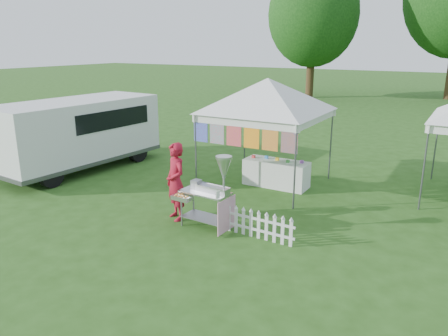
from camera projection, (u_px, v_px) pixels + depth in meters
The scene contains 8 objects.
ground at pixel (198, 227), 9.64m from camera, with size 120.00×120.00×0.00m, color #274E16.
canopy_main at pixel (268, 78), 11.71m from camera, with size 4.24×4.24×3.45m.
tree_left at pixel (313, 14), 30.86m from camera, with size 6.40×6.40×9.53m.
donut_cart at pixel (212, 186), 9.25m from camera, with size 1.23×0.78×1.67m.
vendor at pixel (176, 182), 9.83m from camera, with size 0.65×0.43×1.79m, color maroon.
cargo_van at pixel (81, 132), 13.88m from camera, with size 2.51×5.42×2.20m.
picket_fence at pixel (255, 225), 9.02m from camera, with size 1.80×0.08×0.56m.
display_table at pixel (276, 173), 12.29m from camera, with size 1.80×0.70×0.74m, color white.
Camera 1 is at (4.99, -7.40, 3.91)m, focal length 35.00 mm.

